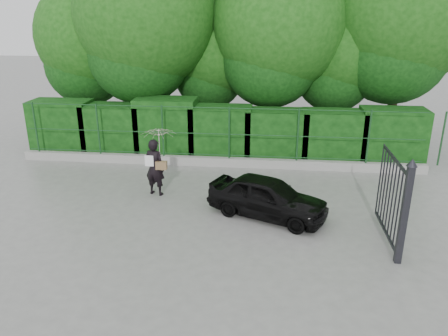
# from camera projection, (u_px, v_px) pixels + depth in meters

# --- Properties ---
(ground) EXTENTS (80.00, 80.00, 0.00)m
(ground) POSITION_uv_depth(u_px,v_px,m) (196.00, 226.00, 11.01)
(ground) COLOR gray
(kerb) EXTENTS (14.00, 0.25, 0.30)m
(kerb) POSITION_uv_depth(u_px,v_px,m) (218.00, 162.00, 15.16)
(kerb) COLOR #9E9E99
(kerb) RESTS_ON ground
(fence) EXTENTS (14.13, 0.06, 1.80)m
(fence) POSITION_uv_depth(u_px,v_px,m) (224.00, 133.00, 14.78)
(fence) COLOR #18441E
(fence) RESTS_ON kerb
(hedge) EXTENTS (14.20, 1.20, 2.13)m
(hedge) POSITION_uv_depth(u_px,v_px,m) (219.00, 132.00, 15.82)
(hedge) COLOR black
(hedge) RESTS_ON ground
(trees) EXTENTS (17.10, 6.15, 8.08)m
(trees) POSITION_uv_depth(u_px,v_px,m) (257.00, 24.00, 16.53)
(trees) COLOR black
(trees) RESTS_ON ground
(gate) EXTENTS (0.22, 2.33, 2.36)m
(gate) POSITION_uv_depth(u_px,v_px,m) (398.00, 203.00, 9.46)
(gate) COLOR #222228
(gate) RESTS_ON ground
(woman) EXTENTS (0.98, 0.98, 1.99)m
(woman) POSITION_uv_depth(u_px,v_px,m) (158.00, 152.00, 12.46)
(woman) COLOR black
(woman) RESTS_ON ground
(car) EXTENTS (3.40, 2.42, 1.08)m
(car) POSITION_uv_depth(u_px,v_px,m) (267.00, 197.00, 11.35)
(car) COLOR black
(car) RESTS_ON ground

